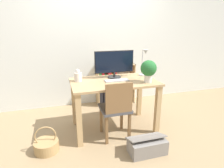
{
  "coord_description": "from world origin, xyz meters",
  "views": [
    {
      "loc": [
        -0.78,
        -2.51,
        1.53
      ],
      "look_at": [
        0.0,
        0.1,
        0.7
      ],
      "focal_mm": 30.0,
      "sensor_mm": 36.0,
      "label": 1
    }
  ],
  "objects_px": {
    "keyboard": "(117,80)",
    "basket": "(46,145)",
    "chair": "(116,108)",
    "bookshelf": "(109,85)",
    "desk_lamp": "(144,60)",
    "storage_box": "(147,145)",
    "monitor": "(114,63)",
    "potted_plant": "(149,69)",
    "vase": "(78,76)"
  },
  "relations": [
    {
      "from": "vase",
      "to": "basket",
      "type": "distance_m",
      "value": 1.01
    },
    {
      "from": "monitor",
      "to": "chair",
      "type": "relative_size",
      "value": 0.72
    },
    {
      "from": "vase",
      "to": "basket",
      "type": "xyz_separation_m",
      "value": [
        -0.49,
        -0.43,
        -0.77
      ]
    },
    {
      "from": "potted_plant",
      "to": "storage_box",
      "type": "distance_m",
      "value": 1.01
    },
    {
      "from": "keyboard",
      "to": "vase",
      "type": "distance_m",
      "value": 0.57
    },
    {
      "from": "keyboard",
      "to": "bookshelf",
      "type": "bearing_deg",
      "value": 80.31
    },
    {
      "from": "keyboard",
      "to": "vase",
      "type": "height_order",
      "value": "vase"
    },
    {
      "from": "chair",
      "to": "basket",
      "type": "xyz_separation_m",
      "value": [
        -0.94,
        -0.03,
        -0.39
      ]
    },
    {
      "from": "vase",
      "to": "chair",
      "type": "xyz_separation_m",
      "value": [
        0.45,
        -0.4,
        -0.38
      ]
    },
    {
      "from": "keyboard",
      "to": "storage_box",
      "type": "bearing_deg",
      "value": -75.0
    },
    {
      "from": "vase",
      "to": "desk_lamp",
      "type": "height_order",
      "value": "desk_lamp"
    },
    {
      "from": "desk_lamp",
      "to": "chair",
      "type": "bearing_deg",
      "value": -145.24
    },
    {
      "from": "potted_plant",
      "to": "basket",
      "type": "relative_size",
      "value": 0.91
    },
    {
      "from": "basket",
      "to": "storage_box",
      "type": "distance_m",
      "value": 1.28
    },
    {
      "from": "storage_box",
      "to": "keyboard",
      "type": "bearing_deg",
      "value": 105.0
    },
    {
      "from": "basket",
      "to": "potted_plant",
      "type": "bearing_deg",
      "value": 3.88
    },
    {
      "from": "monitor",
      "to": "chair",
      "type": "bearing_deg",
      "value": -104.12
    },
    {
      "from": "monitor",
      "to": "chair",
      "type": "xyz_separation_m",
      "value": [
        -0.12,
        -0.46,
        -0.53
      ]
    },
    {
      "from": "storage_box",
      "to": "desk_lamp",
      "type": "bearing_deg",
      "value": 69.68
    },
    {
      "from": "monitor",
      "to": "potted_plant",
      "type": "xyz_separation_m",
      "value": [
        0.38,
        -0.4,
        -0.04
      ]
    },
    {
      "from": "bookshelf",
      "to": "storage_box",
      "type": "relative_size",
      "value": 1.74
    },
    {
      "from": "potted_plant",
      "to": "bookshelf",
      "type": "xyz_separation_m",
      "value": [
        -0.23,
        1.19,
        -0.56
      ]
    },
    {
      "from": "monitor",
      "to": "desk_lamp",
      "type": "xyz_separation_m",
      "value": [
        0.47,
        -0.06,
        0.03
      ]
    },
    {
      "from": "bookshelf",
      "to": "keyboard",
      "type": "bearing_deg",
      "value": -99.69
    },
    {
      "from": "potted_plant",
      "to": "desk_lamp",
      "type": "bearing_deg",
      "value": 75.37
    },
    {
      "from": "keyboard",
      "to": "storage_box",
      "type": "xyz_separation_m",
      "value": [
        0.18,
        -0.69,
        -0.68
      ]
    },
    {
      "from": "chair",
      "to": "bookshelf",
      "type": "height_order",
      "value": "chair"
    },
    {
      "from": "monitor",
      "to": "desk_lamp",
      "type": "bearing_deg",
      "value": -7.33
    },
    {
      "from": "desk_lamp",
      "to": "basket",
      "type": "relative_size",
      "value": 1.21
    },
    {
      "from": "keyboard",
      "to": "basket",
      "type": "relative_size",
      "value": 1.0
    },
    {
      "from": "keyboard",
      "to": "chair",
      "type": "xyz_separation_m",
      "value": [
        -0.09,
        -0.26,
        -0.31
      ]
    },
    {
      "from": "storage_box",
      "to": "monitor",
      "type": "bearing_deg",
      "value": 100.22
    },
    {
      "from": "monitor",
      "to": "desk_lamp",
      "type": "relative_size",
      "value": 1.45
    },
    {
      "from": "desk_lamp",
      "to": "keyboard",
      "type": "bearing_deg",
      "value": -164.1
    },
    {
      "from": "desk_lamp",
      "to": "basket",
      "type": "distance_m",
      "value": 1.85
    },
    {
      "from": "chair",
      "to": "vase",
      "type": "bearing_deg",
      "value": 139.22
    },
    {
      "from": "bookshelf",
      "to": "basket",
      "type": "distance_m",
      "value": 1.79
    },
    {
      "from": "monitor",
      "to": "keyboard",
      "type": "height_order",
      "value": "monitor"
    },
    {
      "from": "chair",
      "to": "basket",
      "type": "bearing_deg",
      "value": -177.31
    },
    {
      "from": "monitor",
      "to": "vase",
      "type": "height_order",
      "value": "monitor"
    },
    {
      "from": "keyboard",
      "to": "desk_lamp",
      "type": "distance_m",
      "value": 0.57
    },
    {
      "from": "keyboard",
      "to": "potted_plant",
      "type": "relative_size",
      "value": 1.11
    },
    {
      "from": "chair",
      "to": "storage_box",
      "type": "xyz_separation_m",
      "value": [
        0.28,
        -0.42,
        -0.37
      ]
    },
    {
      "from": "potted_plant",
      "to": "keyboard",
      "type": "bearing_deg",
      "value": 154.05
    },
    {
      "from": "monitor",
      "to": "potted_plant",
      "type": "height_order",
      "value": "monitor"
    },
    {
      "from": "basket",
      "to": "monitor",
      "type": "bearing_deg",
      "value": 24.95
    },
    {
      "from": "monitor",
      "to": "bookshelf",
      "type": "height_order",
      "value": "monitor"
    },
    {
      "from": "vase",
      "to": "bookshelf",
      "type": "relative_size",
      "value": 0.22
    },
    {
      "from": "chair",
      "to": "storage_box",
      "type": "height_order",
      "value": "chair"
    },
    {
      "from": "basket",
      "to": "keyboard",
      "type": "bearing_deg",
      "value": 15.82
    }
  ]
}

